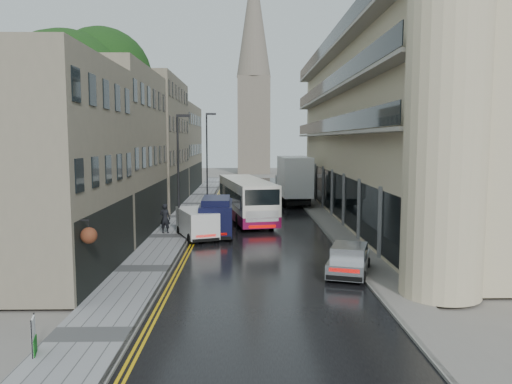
{
  "coord_description": "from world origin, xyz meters",
  "views": [
    {
      "loc": [
        -0.8,
        -13.03,
        6.37
      ],
      "look_at": [
        -0.23,
        18.0,
        3.11
      ],
      "focal_mm": 35.0,
      "sensor_mm": 36.0,
      "label": 1
    }
  ],
  "objects_px": {
    "navy_van": "(200,220)",
    "estate_sign": "(33,336)",
    "cream_bus": "(238,205)",
    "silver_hatchback": "(328,265)",
    "white_lorry": "(283,182)",
    "tree_far": "(122,141)",
    "white_van": "(190,228)",
    "lamp_post_far": "(207,158)",
    "lamp_post_near": "(178,175)",
    "pedestrian": "(165,218)",
    "tree_near": "(68,131)"
  },
  "relations": [
    {
      "from": "lamp_post_far",
      "to": "tree_near",
      "type": "bearing_deg",
      "value": -125.89
    },
    {
      "from": "estate_sign",
      "to": "white_lorry",
      "type": "bearing_deg",
      "value": 57.47
    },
    {
      "from": "tree_near",
      "to": "white_van",
      "type": "height_order",
      "value": "tree_near"
    },
    {
      "from": "tree_far",
      "to": "navy_van",
      "type": "relative_size",
      "value": 2.39
    },
    {
      "from": "white_lorry",
      "to": "white_van",
      "type": "xyz_separation_m",
      "value": [
        -6.93,
        -16.7,
        -1.4
      ]
    },
    {
      "from": "pedestrian",
      "to": "tree_far",
      "type": "bearing_deg",
      "value": -52.53
    },
    {
      "from": "tree_near",
      "to": "lamp_post_near",
      "type": "height_order",
      "value": "tree_near"
    },
    {
      "from": "white_lorry",
      "to": "tree_far",
      "type": "bearing_deg",
      "value": -179.55
    },
    {
      "from": "pedestrian",
      "to": "lamp_post_far",
      "type": "height_order",
      "value": "lamp_post_far"
    },
    {
      "from": "navy_van",
      "to": "lamp_post_far",
      "type": "height_order",
      "value": "lamp_post_far"
    },
    {
      "from": "lamp_post_near",
      "to": "lamp_post_far",
      "type": "height_order",
      "value": "lamp_post_far"
    },
    {
      "from": "navy_van",
      "to": "lamp_post_near",
      "type": "bearing_deg",
      "value": 130.09
    },
    {
      "from": "cream_bus",
      "to": "estate_sign",
      "type": "xyz_separation_m",
      "value": [
        -5.59,
        -21.67,
        -0.98
      ]
    },
    {
      "from": "white_lorry",
      "to": "silver_hatchback",
      "type": "relative_size",
      "value": 2.35
    },
    {
      "from": "white_lorry",
      "to": "pedestrian",
      "type": "bearing_deg",
      "value": -125.88
    },
    {
      "from": "silver_hatchback",
      "to": "lamp_post_far",
      "type": "height_order",
      "value": "lamp_post_far"
    },
    {
      "from": "white_lorry",
      "to": "silver_hatchback",
      "type": "bearing_deg",
      "value": -92.11
    },
    {
      "from": "white_lorry",
      "to": "lamp_post_near",
      "type": "relative_size",
      "value": 1.14
    },
    {
      "from": "white_van",
      "to": "lamp_post_near",
      "type": "distance_m",
      "value": 4.23
    },
    {
      "from": "tree_near",
      "to": "lamp_post_near",
      "type": "distance_m",
      "value": 7.73
    },
    {
      "from": "white_lorry",
      "to": "navy_van",
      "type": "height_order",
      "value": "white_lorry"
    },
    {
      "from": "tree_near",
      "to": "pedestrian",
      "type": "bearing_deg",
      "value": 1.45
    },
    {
      "from": "tree_far",
      "to": "lamp_post_near",
      "type": "bearing_deg",
      "value": -62.45
    },
    {
      "from": "tree_far",
      "to": "cream_bus",
      "type": "distance_m",
      "value": 15.52
    },
    {
      "from": "silver_hatchback",
      "to": "lamp_post_far",
      "type": "bearing_deg",
      "value": 123.2
    },
    {
      "from": "white_lorry",
      "to": "lamp_post_near",
      "type": "xyz_separation_m",
      "value": [
        -7.96,
        -13.98,
        1.67
      ]
    },
    {
      "from": "cream_bus",
      "to": "white_lorry",
      "type": "relative_size",
      "value": 1.32
    },
    {
      "from": "tree_far",
      "to": "pedestrian",
      "type": "distance_m",
      "value": 15.03
    },
    {
      "from": "white_lorry",
      "to": "pedestrian",
      "type": "relative_size",
      "value": 4.51
    },
    {
      "from": "lamp_post_far",
      "to": "pedestrian",
      "type": "bearing_deg",
      "value": -106.24
    },
    {
      "from": "lamp_post_far",
      "to": "lamp_post_near",
      "type": "bearing_deg",
      "value": -102.82
    },
    {
      "from": "tree_far",
      "to": "white_lorry",
      "type": "relative_size",
      "value": 1.39
    },
    {
      "from": "estate_sign",
      "to": "white_van",
      "type": "bearing_deg",
      "value": 64.2
    },
    {
      "from": "tree_far",
      "to": "estate_sign",
      "type": "relative_size",
      "value": 11.48
    },
    {
      "from": "tree_far",
      "to": "white_van",
      "type": "height_order",
      "value": "tree_far"
    },
    {
      "from": "estate_sign",
      "to": "tree_far",
      "type": "bearing_deg",
      "value": 83.13
    },
    {
      "from": "lamp_post_far",
      "to": "white_lorry",
      "type": "bearing_deg",
      "value": -31.44
    },
    {
      "from": "cream_bus",
      "to": "lamp_post_near",
      "type": "relative_size",
      "value": 1.51
    },
    {
      "from": "navy_van",
      "to": "lamp_post_far",
      "type": "xyz_separation_m",
      "value": [
        -1.03,
        18.53,
        3.19
      ]
    },
    {
      "from": "silver_hatchback",
      "to": "white_van",
      "type": "distance_m",
      "value": 10.88
    },
    {
      "from": "white_lorry",
      "to": "estate_sign",
      "type": "relative_size",
      "value": 8.28
    },
    {
      "from": "white_van",
      "to": "estate_sign",
      "type": "bearing_deg",
      "value": -120.16
    },
    {
      "from": "cream_bus",
      "to": "silver_hatchback",
      "type": "relative_size",
      "value": 3.1
    },
    {
      "from": "tree_near",
      "to": "navy_van",
      "type": "height_order",
      "value": "tree_near"
    },
    {
      "from": "tree_near",
      "to": "lamp_post_far",
      "type": "bearing_deg",
      "value": 65.01
    },
    {
      "from": "cream_bus",
      "to": "white_lorry",
      "type": "xyz_separation_m",
      "value": [
        4.09,
        11.03,
        0.74
      ]
    },
    {
      "from": "white_lorry",
      "to": "lamp_post_near",
      "type": "bearing_deg",
      "value": -122.34
    },
    {
      "from": "tree_far",
      "to": "lamp_post_near",
      "type": "relative_size",
      "value": 1.59
    },
    {
      "from": "navy_van",
      "to": "estate_sign",
      "type": "distance_m",
      "value": 17.27
    },
    {
      "from": "white_lorry",
      "to": "lamp_post_far",
      "type": "height_order",
      "value": "lamp_post_far"
    }
  ]
}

